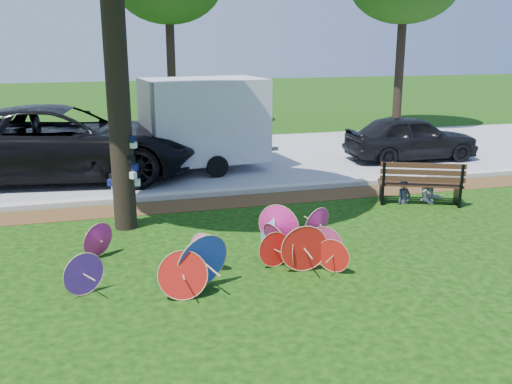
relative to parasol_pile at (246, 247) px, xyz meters
The scene contains 11 objects.
ground 0.74m from the parasol_pile, 85.33° to the right, with size 90.00×90.00×0.00m, color black.
mulch_strip 3.87m from the parasol_pile, 89.22° to the left, with size 90.00×1.00×0.01m, color #472D16.
curb 4.57m from the parasol_pile, 89.34° to the left, with size 90.00×0.30×0.12m, color #B7B5AD.
street 8.71m from the parasol_pile, 89.65° to the left, with size 90.00×8.00×0.01m, color gray.
parasol_pile is the anchor object (origin of this frame).
black_van 7.96m from the parasol_pile, 113.27° to the left, with size 3.26×7.06×1.96m, color black.
dark_pickup 9.97m from the parasol_pile, 44.62° to the left, with size 1.64×4.07×1.39m, color black.
cargo_trailer 7.48m from the parasol_pile, 84.45° to the left, with size 3.27×2.07×2.89m, color silver.
park_bench 5.48m from the parasol_pile, 28.96° to the left, with size 1.89×0.72×0.99m, color black, non-canonical shape.
person_left 5.21m from the parasol_pile, 31.31° to the left, with size 0.39×0.26×1.07m, color #323844.
person_right 5.82m from the parasol_pile, 27.73° to the left, with size 0.61×0.48×1.26m, color silver.
Camera 1 is at (-2.24, -7.84, 3.65)m, focal length 40.00 mm.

